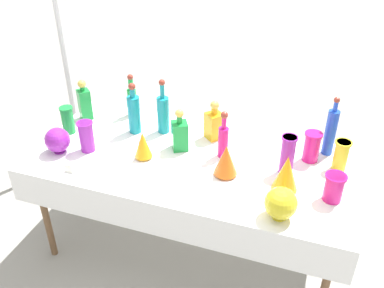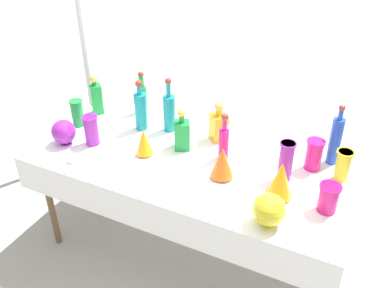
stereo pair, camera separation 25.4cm
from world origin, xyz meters
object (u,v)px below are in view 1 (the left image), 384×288
at_px(slender_vase_2, 312,146).
at_px(slender_vase_0, 334,187).
at_px(slender_vase_3, 341,154).
at_px(fluted_vase_2, 226,160).
at_px(square_decanter_1, 180,134).
at_px(slender_vase_5, 68,119).
at_px(canopy_pole, 63,45).
at_px(round_bowl_0, 57,140).
at_px(tall_bottle_2, 331,131).
at_px(fluted_vase_0, 143,145).
at_px(fluted_vase_1, 286,173).
at_px(tall_bottle_1, 223,139).
at_px(square_decanter_2, 84,102).
at_px(tall_bottle_0, 134,113).
at_px(tall_bottle_4, 163,113).
at_px(slender_vase_1, 288,154).
at_px(round_bowl_1, 281,203).
at_px(slender_vase_4, 86,136).
at_px(tall_bottle_3, 132,99).
at_px(square_decanter_0, 214,123).

bearing_deg(slender_vase_2, slender_vase_0, -66.12).
relative_size(slender_vase_3, fluted_vase_2, 0.95).
distance_m(square_decanter_1, slender_vase_5, 0.77).
bearing_deg(slender_vase_3, canopy_pole, 166.30).
bearing_deg(round_bowl_0, tall_bottle_2, 18.78).
xyz_separation_m(fluted_vase_0, fluted_vase_1, (0.85, -0.04, 0.02)).
xyz_separation_m(tall_bottle_1, slender_vase_0, (0.66, -0.21, -0.04)).
relative_size(square_decanter_2, fluted_vase_1, 1.32).
relative_size(tall_bottle_0, slender_vase_2, 1.89).
xyz_separation_m(tall_bottle_4, slender_vase_1, (0.84, -0.19, -0.01)).
bearing_deg(square_decanter_2, round_bowl_1, -21.68).
xyz_separation_m(square_decanter_1, slender_vase_3, (0.95, 0.10, -0.01)).
bearing_deg(tall_bottle_1, slender_vase_4, -165.18).
distance_m(fluted_vase_1, round_bowl_0, 1.38).
bearing_deg(tall_bottle_4, tall_bottle_2, 4.94).
height_order(tall_bottle_3, canopy_pole, canopy_pole).
bearing_deg(tall_bottle_0, slender_vase_0, -12.90).
distance_m(tall_bottle_0, square_decanter_1, 0.37).
distance_m(slender_vase_1, canopy_pole, 2.01).
xyz_separation_m(tall_bottle_1, tall_bottle_4, (-0.45, 0.15, 0.02)).
height_order(tall_bottle_2, slender_vase_2, tall_bottle_2).
relative_size(tall_bottle_2, slender_vase_0, 2.44).
height_order(slender_vase_5, round_bowl_1, slender_vase_5).
xyz_separation_m(tall_bottle_3, slender_vase_2, (1.26, -0.17, -0.03)).
relative_size(tall_bottle_3, slender_vase_3, 1.67).
height_order(slender_vase_3, fluted_vase_0, slender_vase_3).
relative_size(square_decanter_0, slender_vase_5, 1.43).
xyz_separation_m(tall_bottle_1, slender_vase_3, (0.68, 0.09, -0.02)).
height_order(slender_vase_2, fluted_vase_2, fluted_vase_2).
bearing_deg(fluted_vase_2, tall_bottle_1, 110.46).
distance_m(tall_bottle_0, round_bowl_0, 0.51).
relative_size(tall_bottle_2, slender_vase_1, 1.60).
distance_m(slender_vase_1, fluted_vase_0, 0.85).
distance_m(tall_bottle_3, slender_vase_5, 0.47).
height_order(tall_bottle_0, square_decanter_2, tall_bottle_0).
relative_size(tall_bottle_3, canopy_pole, 0.12).
bearing_deg(slender_vase_2, square_decanter_2, 179.68).
relative_size(square_decanter_2, fluted_vase_0, 1.65).
bearing_deg(round_bowl_1, slender_vase_4, 169.69).
height_order(slender_vase_1, canopy_pole, canopy_pole).
height_order(slender_vase_0, fluted_vase_0, fluted_vase_0).
height_order(slender_vase_0, slender_vase_3, slender_vase_3).
bearing_deg(slender_vase_2, canopy_pole, 166.19).
height_order(tall_bottle_4, square_decanter_0, tall_bottle_4).
distance_m(tall_bottle_1, square_decanter_0, 0.22).
height_order(square_decanter_0, slender_vase_3, square_decanter_0).
bearing_deg(canopy_pole, tall_bottle_0, -31.83).
xyz_separation_m(slender_vase_5, fluted_vase_0, (0.59, -0.11, -0.01)).
bearing_deg(fluted_vase_2, slender_vase_0, -2.68).
relative_size(slender_vase_0, slender_vase_3, 0.85).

